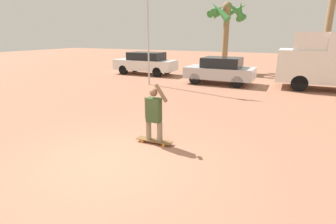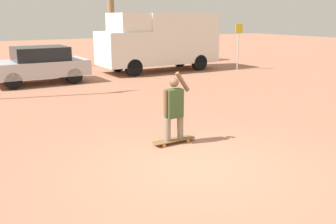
{
  "view_description": "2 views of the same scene",
  "coord_description": "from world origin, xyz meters",
  "px_view_note": "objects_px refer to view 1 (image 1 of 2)",
  "views": [
    {
      "loc": [
        3.35,
        -4.21,
        2.71
      ],
      "look_at": [
        0.35,
        2.14,
        0.64
      ],
      "focal_mm": 28.0,
      "sensor_mm": 36.0,
      "label": 1
    },
    {
      "loc": [
        -3.83,
        -5.21,
        2.71
      ],
      "look_at": [
        0.46,
        1.82,
        0.59
      ],
      "focal_mm": 40.0,
      "sensor_mm": 36.0,
      "label": 2
    }
  ],
  "objects_px": {
    "person_skateboarder": "(154,112)",
    "parked_car_silver": "(220,70)",
    "skateboard": "(154,140)",
    "palm_tree_center_background": "(227,16)",
    "flagpole": "(149,14)",
    "parked_car_white": "(145,63)"
  },
  "relations": [
    {
      "from": "skateboard",
      "to": "palm_tree_center_background",
      "type": "relative_size",
      "value": 0.19
    },
    {
      "from": "parked_car_white",
      "to": "flagpole",
      "type": "distance_m",
      "value": 5.05
    },
    {
      "from": "person_skateboarder",
      "to": "palm_tree_center_background",
      "type": "xyz_separation_m",
      "value": [
        -1.8,
        14.73,
        3.22
      ]
    },
    {
      "from": "skateboard",
      "to": "parked_car_silver",
      "type": "distance_m",
      "value": 9.33
    },
    {
      "from": "skateboard",
      "to": "palm_tree_center_background",
      "type": "height_order",
      "value": "palm_tree_center_background"
    },
    {
      "from": "person_skateboarder",
      "to": "palm_tree_center_background",
      "type": "relative_size",
      "value": 0.29
    },
    {
      "from": "person_skateboarder",
      "to": "parked_car_silver",
      "type": "xyz_separation_m",
      "value": [
        -0.67,
        9.28,
        -0.05
      ]
    },
    {
      "from": "skateboard",
      "to": "flagpole",
      "type": "xyz_separation_m",
      "value": [
        -4.16,
        7.31,
        3.69
      ]
    },
    {
      "from": "parked_car_white",
      "to": "flagpole",
      "type": "relative_size",
      "value": 0.66
    },
    {
      "from": "skateboard",
      "to": "flagpole",
      "type": "relative_size",
      "value": 0.15
    },
    {
      "from": "flagpole",
      "to": "person_skateboarder",
      "type": "bearing_deg",
      "value": -60.33
    },
    {
      "from": "skateboard",
      "to": "flagpole",
      "type": "distance_m",
      "value": 9.18
    },
    {
      "from": "skateboard",
      "to": "parked_car_silver",
      "type": "relative_size",
      "value": 0.26
    },
    {
      "from": "parked_car_silver",
      "to": "person_skateboarder",
      "type": "bearing_deg",
      "value": -85.86
    },
    {
      "from": "parked_car_silver",
      "to": "parked_car_white",
      "type": "xyz_separation_m",
      "value": [
        -5.75,
        1.44,
        0.03
      ]
    },
    {
      "from": "parked_car_silver",
      "to": "flagpole",
      "type": "relative_size",
      "value": 0.58
    },
    {
      "from": "person_skateboarder",
      "to": "parked_car_white",
      "type": "xyz_separation_m",
      "value": [
        -6.43,
        10.72,
        -0.03
      ]
    },
    {
      "from": "flagpole",
      "to": "palm_tree_center_background",
      "type": "bearing_deg",
      "value": 72.34
    },
    {
      "from": "parked_car_silver",
      "to": "flagpole",
      "type": "distance_m",
      "value": 4.99
    },
    {
      "from": "parked_car_silver",
      "to": "skateboard",
      "type": "bearing_deg",
      "value": -85.85
    },
    {
      "from": "palm_tree_center_background",
      "to": "skateboard",
      "type": "bearing_deg",
      "value": -83.03
    },
    {
      "from": "parked_car_white",
      "to": "palm_tree_center_background",
      "type": "distance_m",
      "value": 6.93
    }
  ]
}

